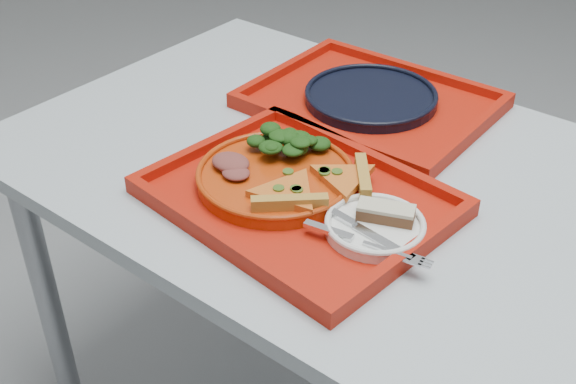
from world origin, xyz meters
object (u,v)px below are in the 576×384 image
Objects in this scene: tray_far at (370,104)px; dessert_bar at (386,213)px; dinner_plate at (276,178)px; navy_plate at (371,98)px; tray_main at (298,201)px.

dessert_bar is at bearing -54.59° from tray_far.
dinner_plate is 2.83× the size of dessert_bar.
dinner_plate is at bearing -84.04° from navy_plate.
tray_main and tray_far have the same top height.
dessert_bar is (0.24, -0.33, 0.03)m from tray_far.
tray_far is 0.41m from dessert_bar.
dinner_plate is 0.21m from dessert_bar.
tray_far is (-0.09, 0.35, 0.00)m from tray_main.
tray_main is at bearing 165.97° from dessert_bar.
tray_far is at bearing 0.00° from navy_plate.
tray_main is at bearing -75.51° from navy_plate.
dessert_bar is (0.24, -0.33, 0.02)m from navy_plate.
dinner_plate reaches higher than tray_main.
dinner_plate is 0.34m from navy_plate.
tray_far is 0.01m from navy_plate.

